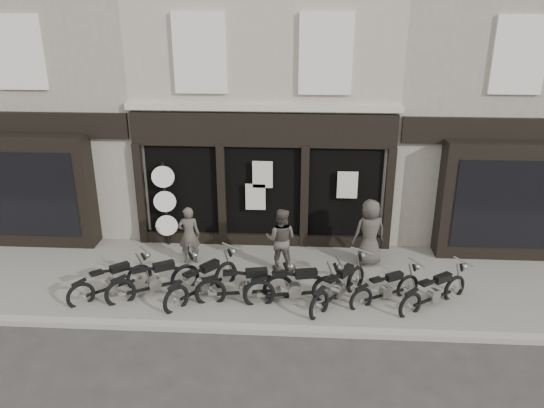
# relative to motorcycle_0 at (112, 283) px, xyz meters

# --- Properties ---
(ground_plane) EXTENTS (90.00, 90.00, 0.00)m
(ground_plane) POSITION_rel_motorcycle_0_xyz_m (3.37, 0.08, -0.40)
(ground_plane) COLOR #2D2B28
(ground_plane) RESTS_ON ground
(pavement) EXTENTS (30.00, 4.20, 0.12)m
(pavement) POSITION_rel_motorcycle_0_xyz_m (3.37, 0.98, -0.34)
(pavement) COLOR slate
(pavement) RESTS_ON ground_plane
(kerb) EXTENTS (30.00, 0.25, 0.13)m
(kerb) POSITION_rel_motorcycle_0_xyz_m (3.37, -1.17, -0.34)
(kerb) COLOR gray
(kerb) RESTS_ON ground_plane
(central_building) EXTENTS (7.30, 6.22, 8.34)m
(central_building) POSITION_rel_motorcycle_0_xyz_m (3.37, 6.03, 3.68)
(central_building) COLOR #ABA393
(central_building) RESTS_ON ground
(neighbour_left) EXTENTS (5.60, 6.73, 8.34)m
(neighbour_left) POSITION_rel_motorcycle_0_xyz_m (-2.98, 5.97, 3.64)
(neighbour_left) COLOR gray
(neighbour_left) RESTS_ON ground
(neighbour_right) EXTENTS (5.60, 6.73, 8.34)m
(neighbour_right) POSITION_rel_motorcycle_0_xyz_m (9.72, 5.97, 3.64)
(neighbour_right) COLOR gray
(neighbour_right) RESTS_ON ground
(motorcycle_0) EXTENTS (1.72, 1.58, 1.01)m
(motorcycle_0) POSITION_rel_motorcycle_0_xyz_m (0.00, 0.00, 0.00)
(motorcycle_0) COLOR black
(motorcycle_0) RESTS_ON ground
(motorcycle_1) EXTENTS (2.05, 1.43, 1.09)m
(motorcycle_1) POSITION_rel_motorcycle_0_xyz_m (1.02, 0.04, 0.03)
(motorcycle_1) COLOR black
(motorcycle_1) RESTS_ON ground
(motorcycle_2) EXTENTS (1.60, 1.91, 1.08)m
(motorcycle_2) POSITION_rel_motorcycle_0_xyz_m (2.16, 0.06, 0.03)
(motorcycle_2) COLOR black
(motorcycle_2) RESTS_ON ground
(motorcycle_3) EXTENTS (2.29, 0.76, 1.10)m
(motorcycle_3) POSITION_rel_motorcycle_0_xyz_m (3.20, -0.08, 0.04)
(motorcycle_3) COLOR black
(motorcycle_3) RESTS_ON ground
(motorcycle_4) EXTENTS (2.32, 0.78, 1.12)m
(motorcycle_4) POSITION_rel_motorcycle_0_xyz_m (4.34, -0.08, 0.04)
(motorcycle_4) COLOR black
(motorcycle_4) RESTS_ON ground
(motorcycle_5) EXTENTS (1.54, 1.92, 1.07)m
(motorcycle_5) POSITION_rel_motorcycle_0_xyz_m (5.35, 0.03, 0.02)
(motorcycle_5) COLOR black
(motorcycle_5) RESTS_ON ground
(motorcycle_6) EXTENTS (1.77, 1.19, 0.93)m
(motorcycle_6) POSITION_rel_motorcycle_0_xyz_m (6.44, 0.11, -0.03)
(motorcycle_6) COLOR black
(motorcycle_6) RESTS_ON ground
(motorcycle_7) EXTENTS (1.83, 1.43, 1.01)m
(motorcycle_7) POSITION_rel_motorcycle_0_xyz_m (7.51, -0.03, -0.00)
(motorcycle_7) COLOR black
(motorcycle_7) RESTS_ON ground
(man_left) EXTENTS (0.62, 0.45, 1.57)m
(man_left) POSITION_rel_motorcycle_0_xyz_m (1.51, 1.76, 0.50)
(man_left) COLOR #433E37
(man_left) RESTS_ON pavement
(man_centre) EXTENTS (0.91, 0.76, 1.66)m
(man_centre) POSITION_rel_motorcycle_0_xyz_m (3.93, 1.53, 0.55)
(man_centre) COLOR #48403A
(man_centre) RESTS_ON pavement
(man_right) EXTENTS (1.01, 0.81, 1.79)m
(man_right) POSITION_rel_motorcycle_0_xyz_m (6.23, 1.96, 0.61)
(man_right) COLOR #3C3832
(man_right) RESTS_ON pavement
(advert_sign_post) EXTENTS (0.62, 0.40, 2.56)m
(advert_sign_post) POSITION_rel_motorcycle_0_xyz_m (0.65, 2.80, 0.84)
(advert_sign_post) COLOR black
(advert_sign_post) RESTS_ON ground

